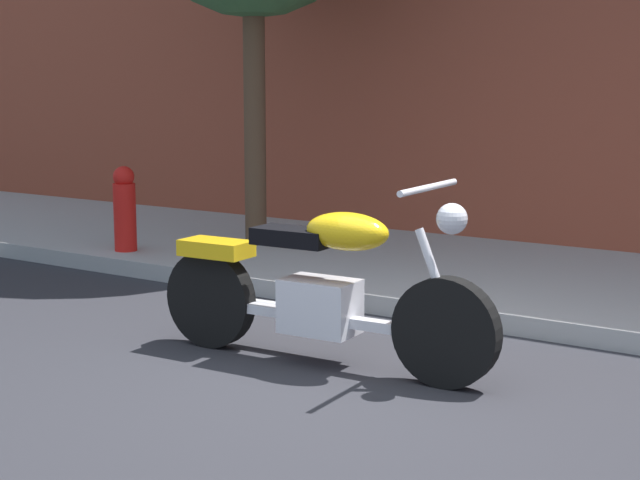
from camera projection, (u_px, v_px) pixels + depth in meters
ground_plane at (351, 402)px, 5.10m from camera, size 60.00×60.00×0.00m
sidewalk at (559, 285)px, 7.63m from camera, size 20.46×2.78×0.14m
motorcycle at (320, 289)px, 5.69m from camera, size 2.22×0.70×1.11m
fire_hydrant at (125, 216)px, 8.72m from camera, size 0.20×0.20×0.91m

